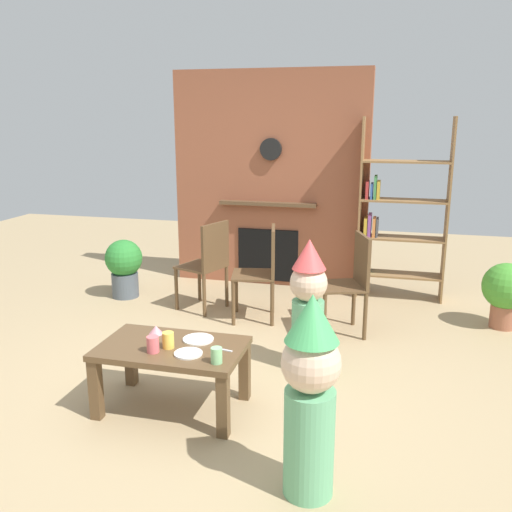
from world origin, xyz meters
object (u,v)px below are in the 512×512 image
paper_plate_rear (198,339)px  dining_chair_middle (263,268)px  paper_cup_near_left (217,355)px  child_in_pink (308,302)px  paper_cup_near_right (168,340)px  bookshelf (396,216)px  paper_plate_front (188,353)px  dining_chair_right (351,278)px  coffee_table (172,357)px  birthday_cake_slice (156,330)px  paper_cup_center (153,344)px  dining_chair_left (208,261)px  child_with_cone_hat (310,392)px  potted_plant_short (124,265)px  potted_plant_tall (506,290)px

paper_plate_rear → dining_chair_middle: size_ratio=0.23×
paper_cup_near_left → dining_chair_middle: (-0.18, 1.95, 0.01)m
child_in_pink → paper_cup_near_right: bearing=1.0°
bookshelf → dining_chair_middle: bookshelf is taller
paper_plate_front → child_in_pink: bearing=56.5°
bookshelf → dining_chair_right: size_ratio=2.11×
paper_plate_front → dining_chair_middle: 1.88m
paper_cup_near_right → child_in_pink: child_in_pink is taller
coffee_table → birthday_cake_slice: size_ratio=9.44×
child_in_pink → dining_chair_middle: bearing=-105.8°
dining_chair_middle → dining_chair_right: bearing=158.1°
paper_cup_center → child_in_pink: size_ratio=0.10×
paper_cup_center → dining_chair_middle: 1.92m
coffee_table → dining_chair_left: size_ratio=1.05×
child_with_cone_hat → bookshelf: bearing=-64.2°
paper_cup_near_right → dining_chair_right: (1.02, 1.67, 0.01)m
coffee_table → paper_cup_near_left: bearing=-25.2°
bookshelf → paper_cup_center: bearing=-116.3°
child_with_cone_hat → birthday_cake_slice: bearing=-1.7°
potted_plant_short → coffee_table: bearing=-55.6°
paper_plate_rear → dining_chair_left: dining_chair_left is taller
birthday_cake_slice → potted_plant_short: bearing=123.0°
paper_cup_center → paper_plate_front: size_ratio=0.58×
potted_plant_short → child_with_cone_hat: bearing=-48.0°
paper_cup_near_left → dining_chair_right: bearing=70.2°
paper_cup_near_left → bookshelf: bearing=71.4°
paper_cup_near_left → dining_chair_middle: 1.96m
paper_plate_rear → child_in_pink: size_ratio=0.20×
dining_chair_right → paper_plate_front: bearing=43.2°
paper_cup_center → birthday_cake_slice: bearing=111.0°
potted_plant_short → paper_plate_rear: bearing=-51.2°
bookshelf → potted_plant_short: bookshelf is taller
dining_chair_middle → coffee_table: bearing=72.1°
coffee_table → paper_cup_near_left: 0.43m
dining_chair_middle → potted_plant_tall: size_ratio=1.48×
dining_chair_middle → dining_chair_right: 0.85m
paper_plate_rear → dining_chair_right: size_ratio=0.23×
bookshelf → birthday_cake_slice: (-1.55, -2.63, -0.40)m
dining_chair_middle → child_in_pink: bearing=109.2°
bookshelf → paper_plate_rear: size_ratio=9.23×
child_in_pink → potted_plant_tall: size_ratio=1.68×
paper_cup_near_left → dining_chair_middle: size_ratio=0.11×
paper_cup_center → child_with_cone_hat: 1.19m
bookshelf → potted_plant_tall: bearing=-33.8°
child_with_cone_hat → coffee_table: bearing=-0.0°
paper_plate_front → potted_plant_tall: size_ratio=0.29×
bookshelf → paper_cup_near_right: 3.17m
child_in_pink → dining_chair_right: size_ratio=1.14×
child_in_pink → coffee_table: bearing=-0.0°
paper_cup_near_right → paper_plate_rear: 0.22m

